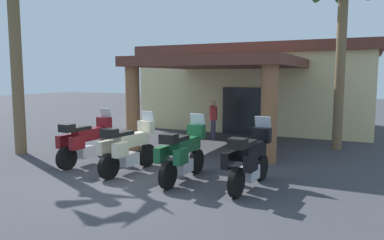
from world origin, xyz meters
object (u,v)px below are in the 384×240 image
at_px(palm_tree_roadside, 13,15).
at_px(palm_tree_near_portico, 342,14).
at_px(motorcycle_cream, 128,147).
at_px(motel_building, 259,86).
at_px(motorcycle_green, 183,153).
at_px(motorcycle_maroon, 86,141).
at_px(motorcycle_black, 250,159).
at_px(pedestrian, 213,117).

bearing_deg(palm_tree_roadside, palm_tree_near_portico, 29.43).
relative_size(motorcycle_cream, palm_tree_near_portico, 0.35).
xyz_separation_m(motel_building, palm_tree_near_portico, (4.11, -4.69, 2.61)).
xyz_separation_m(motel_building, motorcycle_cream, (-0.69, -10.58, -1.39)).
bearing_deg(palm_tree_near_portico, motel_building, 131.24).
bearing_deg(motorcycle_green, motorcycle_cream, 88.13).
relative_size(motel_building, motorcycle_green, 5.30).
relative_size(motorcycle_maroon, motorcycle_cream, 1.00).
xyz_separation_m(motorcycle_green, palm_tree_roadside, (-6.42, 0.58, 3.86)).
height_order(motorcycle_maroon, motorcycle_black, same).
bearing_deg(motorcycle_maroon, palm_tree_roadside, 89.57).
xyz_separation_m(motorcycle_cream, motorcycle_black, (3.36, 0.02, 0.00)).
relative_size(motorcycle_cream, motorcycle_black, 1.00).
xyz_separation_m(motorcycle_maroon, motorcycle_cream, (1.68, -0.27, 0.00)).
xyz_separation_m(palm_tree_near_portico, palm_tree_roadside, (-9.54, -5.38, -0.14)).
xyz_separation_m(motorcycle_maroon, motorcycle_green, (3.36, -0.34, 0.00)).
bearing_deg(pedestrian, palm_tree_near_portico, -43.76).
relative_size(motorcycle_green, pedestrian, 1.38).
distance_m(motorcycle_green, motorcycle_black, 1.68).
relative_size(pedestrian, palm_tree_near_portico, 0.25).
bearing_deg(palm_tree_roadside, pedestrian, 49.42).
bearing_deg(palm_tree_near_portico, motorcycle_green, -117.64).
xyz_separation_m(motel_building, pedestrian, (-0.68, -4.52, -1.17)).
height_order(motorcycle_cream, palm_tree_roadside, palm_tree_roadside).
xyz_separation_m(motorcycle_cream, pedestrian, (0.01, 6.05, 0.22)).
height_order(palm_tree_near_portico, palm_tree_roadside, palm_tree_roadside).
height_order(pedestrian, palm_tree_near_portico, palm_tree_near_portico).
xyz_separation_m(motorcycle_green, pedestrian, (-1.67, 6.12, 0.22)).
relative_size(motorcycle_cream, pedestrian, 1.38).
bearing_deg(palm_tree_near_portico, palm_tree_roadside, -150.57).
relative_size(motel_building, palm_tree_near_portico, 1.85).
distance_m(palm_tree_near_portico, palm_tree_roadside, 10.95).
distance_m(pedestrian, palm_tree_roadside, 8.16).
bearing_deg(motorcycle_cream, palm_tree_near_portico, -33.48).
relative_size(motel_building, motorcycle_black, 5.29).
relative_size(palm_tree_near_portico, palm_tree_roadside, 1.00).
relative_size(motorcycle_green, palm_tree_roadside, 0.35).
bearing_deg(motorcycle_cream, motorcycle_maroon, 86.62).
bearing_deg(pedestrian, motorcycle_maroon, -148.06).
distance_m(motel_building, motorcycle_green, 10.78).
bearing_deg(pedestrian, motorcycle_black, -102.77).
xyz_separation_m(motel_building, motorcycle_green, (0.99, -10.65, -1.39)).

